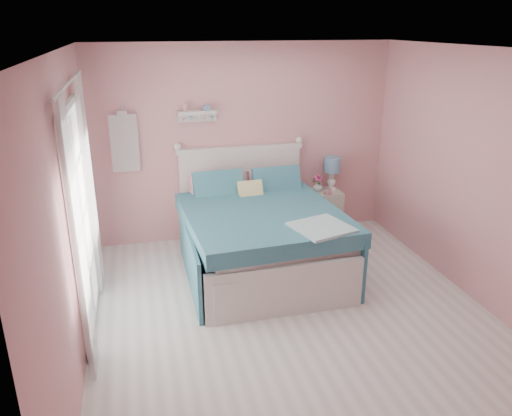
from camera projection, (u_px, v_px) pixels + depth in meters
name	position (u px, v px, depth m)	size (l,w,h in m)	color
floor	(294.00, 317.00, 5.07)	(4.50, 4.50, 0.00)	beige
room_shell	(299.00, 167.00, 4.52)	(4.50, 4.50, 4.50)	#DA8A8C
bed	(259.00, 236.00, 5.95)	(1.84, 2.24, 1.27)	silver
nightstand	(324.00, 211.00, 7.05)	(0.43, 0.42, 0.61)	beige
table_lamp	(332.00, 167.00, 6.90)	(0.23, 0.23, 0.46)	white
vase	(318.00, 186.00, 6.91)	(0.14, 0.14, 0.14)	white
teacup	(328.00, 191.00, 6.80)	(0.09, 0.09, 0.07)	#D38D91
roses	(318.00, 179.00, 6.87)	(0.14, 0.11, 0.12)	#C34276
wall_shelf	(197.00, 113.00, 6.32)	(0.50, 0.15, 0.25)	silver
hanging_dress	(125.00, 143.00, 6.22)	(0.34, 0.03, 0.72)	white
french_door	(81.00, 223.00, 4.62)	(0.04, 1.32, 2.16)	silver
curtain_near	(79.00, 244.00, 3.91)	(0.04, 0.40, 2.32)	white
curtain_far	(91.00, 187.00, 5.27)	(0.04, 0.40, 2.32)	white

